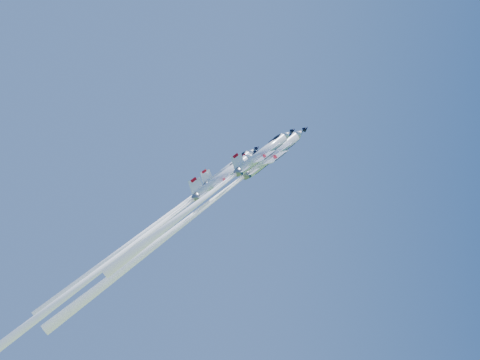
{
  "coord_description": "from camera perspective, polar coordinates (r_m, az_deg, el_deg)",
  "views": [
    {
      "loc": [
        -6.75,
        -97.76,
        94.93
      ],
      "look_at": [
        0.0,
        0.0,
        106.86
      ],
      "focal_mm": 40.0,
      "sensor_mm": 36.0,
      "label": 1
    }
  ],
  "objects": [
    {
      "name": "jet_lead",
      "position": [
        97.26,
        -4.58,
        -3.45
      ],
      "size": [
        43.38,
        17.98,
        42.11
      ],
      "rotation": [
        0.66,
        0.05,
        -1.24
      ],
      "color": "white"
    },
    {
      "name": "jet_left",
      "position": [
        102.58,
        -8.26,
        -4.16
      ],
      "size": [
        37.69,
        15.55,
        36.69
      ],
      "rotation": [
        0.66,
        0.05,
        -1.24
      ],
      "color": "white"
    },
    {
      "name": "jet_right",
      "position": [
        88.72,
        -2.96,
        -1.26
      ],
      "size": [
        29.75,
        12.71,
        28.4
      ],
      "rotation": [
        0.66,
        0.05,
        -1.24
      ],
      "color": "white"
    },
    {
      "name": "jet_slot",
      "position": [
        91.68,
        -12.82,
        -7.93
      ],
      "size": [
        47.18,
        19.0,
        46.5
      ],
      "rotation": [
        0.66,
        0.05,
        -1.24
      ],
      "color": "white"
    }
  ]
}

